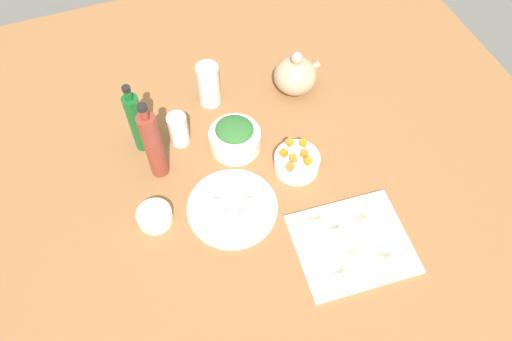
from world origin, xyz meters
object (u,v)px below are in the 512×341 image
at_px(bowl_carrots, 296,161).
at_px(teapot, 296,75).
at_px(bowl_greens, 235,140).
at_px(bottle_1, 153,145).
at_px(drinking_glass_0, 178,130).
at_px(cutting_board, 352,244).
at_px(plate_tofu, 232,208).
at_px(bottle_0, 137,122).
at_px(drinking_glass_1, 209,85).
at_px(bowl_small_side, 155,216).

height_order(bowl_carrots, teapot, teapot).
xyz_separation_m(bowl_greens, teapot, (0.26, 0.15, 0.03)).
distance_m(bottle_1, drinking_glass_0, 0.14).
bearing_deg(bowl_greens, cutting_board, -66.29).
bearing_deg(plate_tofu, cutting_board, -39.10).
xyz_separation_m(plate_tofu, bottle_0, (-0.18, 0.30, 0.10)).
bearing_deg(drinking_glass_1, bottle_1, -136.57).
bearing_deg(bowl_carrots, cutting_board, -81.69).
bearing_deg(teapot, bottle_0, -174.00).
distance_m(bowl_small_side, drinking_glass_0, 0.28).
xyz_separation_m(cutting_board, teapot, (0.08, 0.57, 0.06)).
xyz_separation_m(plate_tofu, bowl_greens, (0.08, 0.20, 0.02)).
relative_size(plate_tofu, bowl_carrots, 1.91).
relative_size(bowl_greens, teapot, 0.99).
xyz_separation_m(bowl_greens, bowl_carrots, (0.14, -0.13, -0.01)).
height_order(plate_tofu, bottle_1, bottle_1).
distance_m(cutting_board, bottle_0, 0.69).
bearing_deg(bowl_small_side, teapot, 30.03).
height_order(bowl_small_side, drinking_glass_1, drinking_glass_1).
xyz_separation_m(bottle_1, drinking_glass_1, (0.22, 0.21, -0.05)).
relative_size(bottle_1, drinking_glass_0, 2.58).
bearing_deg(bottle_1, teapot, 18.17).
bearing_deg(drinking_glass_0, cutting_board, -55.95).
bearing_deg(bowl_carrots, bowl_greens, 136.71).
relative_size(cutting_board, plate_tofu, 1.18).
bearing_deg(teapot, drinking_glass_0, -169.21).
bearing_deg(teapot, cutting_board, -97.57).
distance_m(bowl_carrots, bottle_0, 0.47).
distance_m(bottle_0, bottle_1, 0.11).
distance_m(bowl_small_side, bottle_0, 0.28).
height_order(bottle_1, drinking_glass_0, bottle_1).
relative_size(bottle_1, drinking_glass_1, 1.90).
xyz_separation_m(bowl_carrots, bottle_1, (-0.38, 0.13, 0.10)).
bearing_deg(teapot, bowl_greens, -149.32).
bearing_deg(plate_tofu, bottle_1, 128.45).
distance_m(plate_tofu, teapot, 0.50).
relative_size(bowl_small_side, bottle_1, 0.34).
bearing_deg(drinking_glass_1, cutting_board, -72.05).
xyz_separation_m(cutting_board, bottle_0, (-0.44, 0.52, 0.10)).
height_order(bottle_0, drinking_glass_0, bottle_0).
height_order(bowl_carrots, drinking_glass_0, drinking_glass_0).
relative_size(teapot, bottle_1, 0.54).
xyz_separation_m(bottle_0, bottle_1, (0.02, -0.11, 0.02)).
distance_m(cutting_board, bowl_greens, 0.46).
bearing_deg(drinking_glass_1, plate_tofu, -98.91).
bearing_deg(teapot, bowl_small_side, -149.97).
bearing_deg(bottle_1, bowl_small_side, -108.91).
xyz_separation_m(cutting_board, bottle_1, (-0.42, 0.41, 0.12)).
bearing_deg(bowl_small_side, drinking_glass_0, 60.02).
bearing_deg(cutting_board, bowl_small_side, 151.54).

